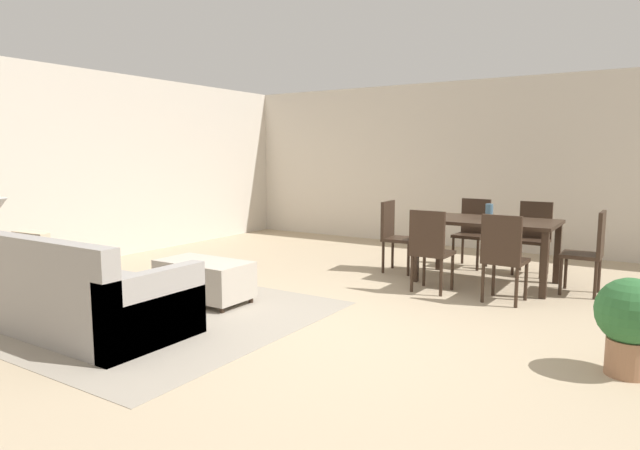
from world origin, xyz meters
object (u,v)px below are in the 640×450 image
couch (76,297)px  dining_chair_far_left (473,229)px  ottoman_table (204,278)px  dining_chair_near_left (430,246)px  vase_centerpiece (489,212)px  dining_chair_head_west (394,232)px  potted_plant (630,319)px  dining_chair_head_east (590,248)px  dining_chair_far_right (533,233)px  dining_chair_near_right (503,253)px  dining_table (487,227)px

couch → dining_chair_far_left: bearing=65.5°
ottoman_table → dining_chair_near_left: dining_chair_near_left is taller
vase_centerpiece → dining_chair_far_left: bearing=117.5°
dining_chair_near_left → dining_chair_head_west: 1.13m
ottoman_table → vase_centerpiece: vase_centerpiece is taller
dining_chair_near_left → potted_plant: dining_chair_near_left is taller
dining_chair_head_west → dining_chair_head_east: bearing=0.8°
potted_plant → ottoman_table: bearing=-177.2°
dining_chair_far_right → vase_centerpiece: bearing=-113.7°
dining_chair_near_right → dining_chair_far_right: same height
potted_plant → vase_centerpiece: bearing=125.1°
dining_table → dining_chair_head_east: size_ratio=1.71×
dining_chair_near_right → potted_plant: bearing=-49.5°
dining_table → potted_plant: 2.77m
dining_chair_far_left → dining_chair_head_west: (-0.76, -0.88, 0.00)m
couch → dining_chair_head_east: dining_chair_head_east is taller
dining_chair_near_left → dining_chair_near_right: bearing=-1.2°
dining_chair_far_left → dining_chair_head_west: same height
couch → dining_chair_head_east: (3.61, 3.71, 0.23)m
dining_chair_near_right → dining_chair_far_right: size_ratio=1.00×
dining_chair_near_right → dining_chair_far_right: (-0.04, 1.66, 0.00)m
couch → dining_chair_near_right: dining_chair_near_right is taller
dining_chair_far_left → couch: bearing=-114.5°
dining_table → dining_chair_head_east: dining_chair_head_east is taller
couch → potted_plant: (4.11, 1.44, 0.11)m
ottoman_table → vase_centerpiece: (2.23, 2.46, 0.61)m
dining_table → dining_chair_near_left: dining_chair_near_left is taller
dining_chair_far_right → dining_chair_head_east: bearing=-47.5°
dining_chair_head_east → potted_plant: (0.50, -2.26, -0.12)m
dining_chair_near_left → dining_chair_head_west: same height
dining_chair_far_right → dining_chair_near_left: bearing=-114.5°
dining_chair_near_right → potted_plant: (1.21, -1.41, -0.12)m
dining_table → dining_chair_head_west: bearing=-179.3°
dining_table → dining_chair_far_left: 0.98m
dining_chair_near_right → dining_chair_far_right: bearing=91.4°
dining_chair_far_right → potted_plant: dining_chair_far_right is taller
potted_plant → dining_chair_far_right: bearing=112.1°
dining_table → potted_plant: bearing=-54.4°
dining_table → dining_chair_far_right: (0.36, 0.83, -0.15)m
couch → dining_table: (2.50, 3.69, 0.38)m
dining_table → dining_chair_near_right: dining_chair_near_right is taller
ottoman_table → dining_chair_near_left: size_ratio=1.06×
dining_chair_far_left → dining_chair_far_right: (0.79, -0.03, 0.00)m
dining_chair_far_left → vase_centerpiece: size_ratio=5.06×
dining_chair_near_right → dining_chair_far_left: 1.89m
dining_table → dining_chair_near_left: (-0.39, -0.81, -0.15)m
dining_chair_head_east → couch: bearing=-134.3°
couch → dining_chair_near_right: (2.91, 2.86, 0.23)m
dining_table → dining_chair_near_right: bearing=-64.1°
ottoman_table → dining_chair_head_west: bearing=66.9°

